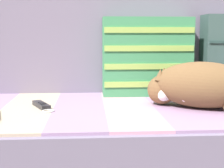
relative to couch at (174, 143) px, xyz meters
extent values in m
cube|color=gray|center=(0.00, 0.00, -0.10)|extent=(1.97, 0.90, 0.14)
cube|color=slate|center=(0.00, 0.00, 0.07)|extent=(1.93, 0.88, 0.19)
cube|color=tan|center=(-0.62, -0.02, 0.17)|extent=(0.21, 0.79, 0.01)
cube|color=gray|center=(-0.41, -0.02, 0.17)|extent=(0.21, 0.79, 0.01)
cube|color=#C6899E|center=(-0.21, -0.02, 0.17)|extent=(0.21, 0.79, 0.01)
cube|color=gray|center=(0.00, -0.02, 0.17)|extent=(0.21, 0.79, 0.01)
cube|color=gray|center=(0.21, -0.02, 0.17)|extent=(0.21, 0.79, 0.01)
cube|color=slate|center=(0.00, 0.38, 0.45)|extent=(1.93, 0.14, 0.55)
cube|color=#3D8956|center=(-0.09, 0.24, 0.36)|extent=(0.43, 0.13, 0.38)
cube|color=#93B751|center=(-0.09, 0.17, 0.24)|extent=(0.42, 0.01, 0.03)
cube|color=#93B751|center=(-0.09, 0.17, 0.32)|extent=(0.42, 0.01, 0.03)
cube|color=#93B751|center=(-0.09, 0.17, 0.41)|extent=(0.42, 0.01, 0.03)
cube|color=#93B751|center=(-0.09, 0.17, 0.49)|extent=(0.42, 0.01, 0.03)
ellipsoid|color=brown|center=(0.09, -0.08, 0.27)|extent=(0.45, 0.36, 0.19)
sphere|color=brown|center=(-0.06, -0.01, 0.24)|extent=(0.12, 0.12, 0.12)
sphere|color=white|center=(-0.06, -0.05, 0.23)|extent=(0.07, 0.07, 0.07)
ellipsoid|color=white|center=(0.04, -0.12, 0.24)|extent=(0.12, 0.05, 0.08)
cone|color=brown|center=(-0.08, -0.04, 0.31)|extent=(0.05, 0.05, 0.05)
cone|color=brown|center=(-0.05, 0.02, 0.31)|extent=(0.05, 0.05, 0.05)
cube|color=black|center=(-0.57, -0.03, 0.18)|extent=(0.09, 0.14, 0.02)
cube|color=black|center=(-0.56, -0.04, 0.19)|extent=(0.04, 0.05, 0.00)
cube|color=black|center=(-0.59, 0.03, 0.18)|extent=(0.03, 0.02, 0.02)
torus|color=silver|center=(-0.53, -0.11, 0.18)|extent=(0.07, 0.07, 0.01)
camera|label=1|loc=(-0.37, -1.43, 0.47)|focal=55.00mm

